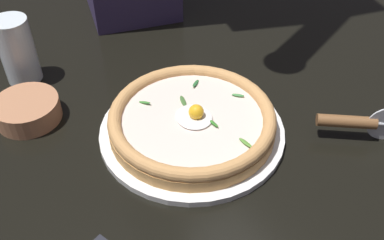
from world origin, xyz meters
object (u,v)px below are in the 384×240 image
Objects in this scene: pizza at (192,120)px; pizza_cutter at (357,122)px; side_bowl at (28,110)px; drinking_glass at (19,55)px.

pizza_cutter is (-0.16, -0.24, 0.00)m from pizza.
side_bowl is 0.88× the size of drinking_glass.
side_bowl is 0.60m from pizza_cutter.
pizza_cutter reaches higher than side_bowl.
drinking_glass is (0.49, 0.45, 0.02)m from pizza_cutter.
side_bowl is 0.14m from drinking_glass.
drinking_glass reaches higher than pizza.
pizza is 0.39m from drinking_glass.
side_bowl is at bearing 52.96° from pizza_cutter.
drinking_glass is (0.33, 0.21, 0.03)m from pizza.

